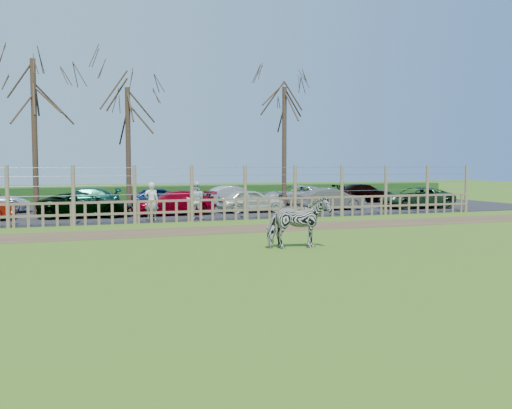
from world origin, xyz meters
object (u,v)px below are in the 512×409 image
object	(u,v)px
car_12	(296,195)
car_13	(364,193)
tree_left	(34,99)
crow	(302,222)
car_6	(416,198)
zebra	(298,222)
visitor_b	(196,200)
car_10	(159,197)
car_11	(234,196)
car_9	(82,199)
visitor_a	(151,201)
car_4	(251,201)
car_2	(85,205)
car_3	(173,203)
car_5	(332,199)
tree_right	(284,118)
tree_mid	(128,119)

from	to	relation	value
car_12	car_13	world-z (taller)	same
tree_left	crow	world-z (taller)	tree_left
car_6	tree_left	bearing A→B (deg)	-90.38
zebra	visitor_b	size ratio (longest dim) A/B	1.08
car_10	car_12	world-z (taller)	same
car_6	car_10	distance (m)	14.74
tree_left	car_11	distance (m)	12.72
car_6	car_10	bearing A→B (deg)	-106.45
zebra	car_10	distance (m)	17.11
car_13	car_11	bearing A→B (deg)	94.65
car_9	visitor_a	bearing A→B (deg)	22.94
zebra	car_4	xyz separation A→B (m)	(2.95, 12.36, -0.15)
car_11	car_13	world-z (taller)	same
car_2	car_12	bearing A→B (deg)	-65.63
visitor_b	visitor_a	bearing A→B (deg)	19.89
car_3	car_12	bearing A→B (deg)	115.80
car_3	car_5	world-z (taller)	same
car_3	car_12	size ratio (longest dim) A/B	0.96
car_3	car_11	bearing A→B (deg)	133.96
car_6	car_2	bearing A→B (deg)	-87.29
visitor_a	visitor_b	size ratio (longest dim) A/B	1.00
visitor_b	car_3	distance (m)	2.67
visitor_b	car_2	distance (m)	5.43
tree_right	crow	bearing A→B (deg)	-108.46
tree_mid	tree_left	bearing A→B (deg)	-167.47
zebra	car_11	xyz separation A→B (m)	(3.56, 17.22, -0.15)
visitor_a	car_11	world-z (taller)	visitor_a
crow	car_9	size ratio (longest dim) A/B	0.07
car_11	car_12	distance (m)	3.97
car_5	visitor_a	bearing A→B (deg)	109.63
tree_right	visitor_a	distance (m)	11.14
car_5	car_9	distance (m)	13.69
car_9	crow	bearing A→B (deg)	40.98
visitor_b	car_4	bearing A→B (deg)	-124.40
zebra	car_2	bearing A→B (deg)	28.07
tree_mid	car_10	xyz separation A→B (m)	(2.07, 2.54, -4.23)
car_5	crow	bearing A→B (deg)	148.12
car_4	car_2	bearing A→B (deg)	92.91
tree_mid	crow	size ratio (longest dim) A/B	24.85
zebra	car_4	distance (m)	12.71
car_12	car_13	bearing A→B (deg)	97.98
zebra	crow	bearing A→B (deg)	-21.51
car_2	car_9	size ratio (longest dim) A/B	1.04
tree_mid	zebra	xyz separation A→B (m)	(3.05, -14.54, -4.08)
tree_left	car_10	xyz separation A→B (m)	(6.57, 3.54, -4.98)
visitor_a	car_10	bearing A→B (deg)	-87.76
zebra	car_3	world-z (taller)	zebra
tree_left	visitor_b	world-z (taller)	tree_left
tree_right	car_13	size ratio (longest dim) A/B	1.78
car_2	car_13	xyz separation A→B (m)	(18.16, 5.03, 0.00)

